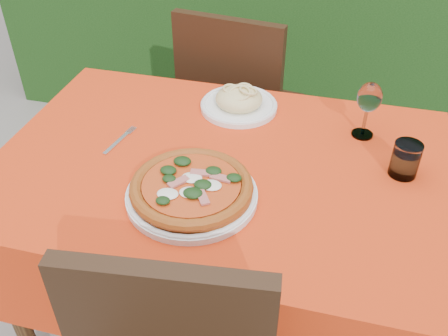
% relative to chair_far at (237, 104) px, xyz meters
% --- Properties ---
extents(ground, '(60.00, 60.00, 0.00)m').
position_rel_chair_far_xyz_m(ground, '(0.11, -0.67, -0.53)').
color(ground, slate).
rests_on(ground, ground).
extents(dining_table, '(1.26, 0.86, 0.75)m').
position_rel_chair_far_xyz_m(dining_table, '(0.11, -0.67, 0.06)').
color(dining_table, '#442D16').
rests_on(dining_table, ground).
extents(chair_far, '(0.47, 0.47, 0.93)m').
position_rel_chair_far_xyz_m(chair_far, '(0.00, 0.00, 0.00)').
color(chair_far, black).
rests_on(chair_far, ground).
extents(pizza_plate, '(0.38, 0.38, 0.06)m').
position_rel_chair_far_xyz_m(pizza_plate, '(0.08, -0.84, 0.24)').
color(pizza_plate, silver).
rests_on(pizza_plate, dining_table).
extents(pasta_plate, '(0.24, 0.24, 0.07)m').
position_rel_chair_far_xyz_m(pasta_plate, '(0.09, -0.38, 0.24)').
color(pasta_plate, white).
rests_on(pasta_plate, dining_table).
extents(water_glass, '(0.07, 0.07, 0.10)m').
position_rel_chair_far_xyz_m(water_glass, '(0.59, -0.60, 0.26)').
color(water_glass, silver).
rests_on(water_glass, dining_table).
extents(wine_glass, '(0.07, 0.07, 0.17)m').
position_rel_chair_far_xyz_m(wine_glass, '(0.48, -0.44, 0.34)').
color(wine_glass, silver).
rests_on(wine_glass, dining_table).
extents(fork, '(0.05, 0.17, 0.00)m').
position_rel_chair_far_xyz_m(fork, '(-0.21, -0.66, 0.22)').
color(fork, silver).
rests_on(fork, dining_table).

